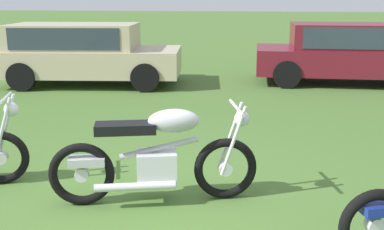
% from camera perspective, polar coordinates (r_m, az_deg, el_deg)
% --- Properties ---
extents(ground_plane, '(120.00, 120.00, 0.00)m').
position_cam_1_polar(ground_plane, '(4.58, -5.60, -12.41)').
color(ground_plane, '#476B2D').
extents(motorcycle_silver, '(2.09, 0.85, 1.02)m').
position_cam_1_polar(motorcycle_silver, '(4.70, -4.37, -5.15)').
color(motorcycle_silver, black).
rests_on(motorcycle_silver, ground).
extents(car_beige, '(4.33, 2.28, 1.43)m').
position_cam_1_polar(car_beige, '(11.31, -13.34, 7.91)').
color(car_beige, '#BCAD8C').
rests_on(car_beige, ground).
extents(car_burgundy, '(4.35, 1.89, 1.43)m').
position_cam_1_polar(car_burgundy, '(11.74, 18.48, 7.60)').
color(car_burgundy, maroon).
rests_on(car_burgundy, ground).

